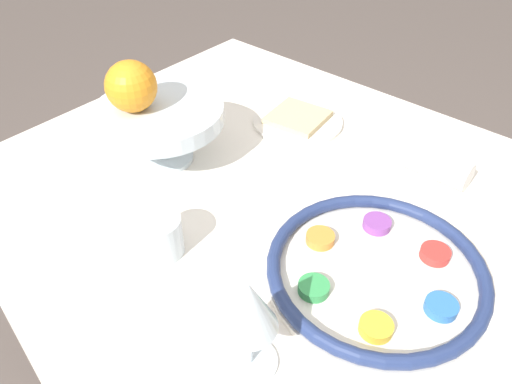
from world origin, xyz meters
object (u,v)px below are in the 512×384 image
(seder_plate, at_px, (376,271))
(bread_plate, at_px, (298,120))
(fruit_stand, at_px, (160,118))
(napkin_roll, at_px, (431,162))
(orange_fruit, at_px, (131,86))
(cup_near, at_px, (159,236))
(wine_glass, at_px, (249,309))

(seder_plate, relative_size, bread_plate, 1.68)
(fruit_stand, relative_size, napkin_roll, 1.61)
(orange_fruit, bearing_deg, cup_near, 146.81)
(seder_plate, height_order, fruit_stand, fruit_stand)
(fruit_stand, height_order, orange_fruit, orange_fruit)
(seder_plate, bearing_deg, orange_fruit, 4.23)
(seder_plate, xyz_separation_m, fruit_stand, (0.45, 0.00, 0.08))
(wine_glass, bearing_deg, bread_plate, -58.76)
(bread_plate, xyz_separation_m, cup_near, (-0.06, 0.43, 0.02))
(napkin_roll, relative_size, cup_near, 1.98)
(seder_plate, relative_size, cup_near, 4.37)
(bread_plate, bearing_deg, orange_fruit, 65.56)
(fruit_stand, height_order, napkin_roll, fruit_stand)
(seder_plate, distance_m, wine_glass, 0.24)
(wine_glass, relative_size, orange_fruit, 1.70)
(orange_fruit, bearing_deg, bread_plate, -114.44)
(orange_fruit, relative_size, bread_plate, 0.47)
(orange_fruit, distance_m, napkin_roll, 0.54)
(wine_glass, bearing_deg, napkin_roll, -89.20)
(napkin_roll, bearing_deg, fruit_stand, 35.54)
(fruit_stand, distance_m, cup_near, 0.25)
(orange_fruit, height_order, napkin_roll, orange_fruit)
(cup_near, bearing_deg, bread_plate, -81.36)
(fruit_stand, bearing_deg, orange_fruit, 51.80)
(wine_glass, distance_m, cup_near, 0.24)
(bread_plate, distance_m, napkin_roll, 0.29)
(cup_near, bearing_deg, fruit_stand, -42.67)
(wine_glass, bearing_deg, cup_near, -13.21)
(wine_glass, distance_m, orange_fruit, 0.47)
(seder_plate, height_order, napkin_roll, napkin_roll)
(wine_glass, height_order, bread_plate, wine_glass)
(wine_glass, bearing_deg, orange_fruit, -23.33)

